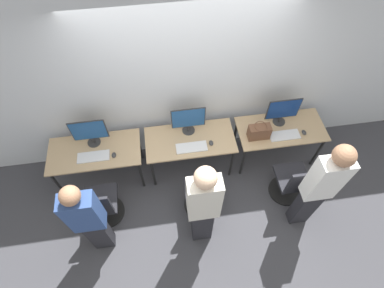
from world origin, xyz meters
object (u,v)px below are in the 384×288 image
at_px(person_center, 203,206).
at_px(handbag, 259,132).
at_px(keyboard_left, 93,157).
at_px(monitor_left, 89,132).
at_px(mouse_right, 304,132).
at_px(monitor_right, 283,111).
at_px(office_chair_right, 292,183).
at_px(mouse_left, 114,155).
at_px(monitor_center, 188,120).
at_px(person_right, 320,187).
at_px(keyboard_right, 285,135).
at_px(person_left, 88,219).
at_px(office_chair_center, 202,198).
at_px(mouse_center, 211,143).
at_px(office_chair_left, 102,206).
at_px(keyboard_center, 192,147).

height_order(person_center, handbag, person_center).
distance_m(keyboard_left, person_center, 1.68).
xyz_separation_m(monitor_left, mouse_right, (2.94, -0.27, -0.23)).
distance_m(monitor_right, office_chair_right, 1.02).
bearing_deg(monitor_right, keyboard_left, -175.13).
xyz_separation_m(mouse_left, monitor_center, (1.05, 0.28, 0.23)).
relative_size(monitor_right, person_right, 0.26).
distance_m(keyboard_right, office_chair_right, 0.67).
xyz_separation_m(person_left, monitor_center, (1.31, 1.19, 0.09)).
distance_m(office_chair_center, mouse_right, 1.72).
relative_size(person_center, mouse_right, 19.58).
bearing_deg(keyboard_right, mouse_center, 178.96).
xyz_separation_m(monitor_left, monitor_right, (2.65, -0.02, 0.00)).
distance_m(monitor_left, handbag, 2.29).
xyz_separation_m(mouse_left, mouse_right, (2.67, -0.01, 0.00)).
height_order(monitor_right, person_right, person_right).
distance_m(office_chair_left, handbag, 2.36).
bearing_deg(office_chair_right, person_center, -163.47).
height_order(mouse_left, handbag, handbag).
relative_size(office_chair_left, keyboard_right, 2.11).
bearing_deg(person_center, office_chair_center, 80.92).
relative_size(keyboard_left, person_left, 0.27).
bearing_deg(mouse_center, keyboard_left, 179.52).
height_order(office_chair_left, monitor_right, monitor_right).
relative_size(person_center, person_right, 0.99).
xyz_separation_m(mouse_left, mouse_center, (1.33, 0.00, 0.00)).
bearing_deg(monitor_center, person_center, -90.38).
height_order(monitor_left, monitor_center, same).
distance_m(monitor_center, handbag, 0.99).
height_order(keyboard_right, mouse_right, mouse_right).
bearing_deg(monitor_left, mouse_right, -5.25).
xyz_separation_m(office_chair_left, person_right, (2.66, -0.41, 0.61)).
relative_size(keyboard_center, monitor_right, 0.91).
relative_size(monitor_center, monitor_right, 1.00).
xyz_separation_m(person_left, office_chair_right, (2.65, 0.32, -0.49)).
bearing_deg(mouse_right, monitor_right, 138.68).
relative_size(mouse_center, handbag, 0.30).
height_order(mouse_left, person_right, person_right).
bearing_deg(keyboard_right, keyboard_left, 179.30).
relative_size(monitor_center, mouse_center, 5.21).
bearing_deg(office_chair_right, mouse_center, 150.58).
height_order(office_chair_left, person_right, person_right).
bearing_deg(person_right, keyboard_center, 145.63).
bearing_deg(mouse_right, office_chair_center, -158.40).
distance_m(person_left, keyboard_center, 1.59).
relative_size(monitor_right, mouse_right, 5.21).
bearing_deg(mouse_center, person_center, -106.03).
height_order(monitor_left, person_left, person_left).
relative_size(keyboard_left, monitor_center, 0.91).
relative_size(keyboard_left, mouse_right, 4.74).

